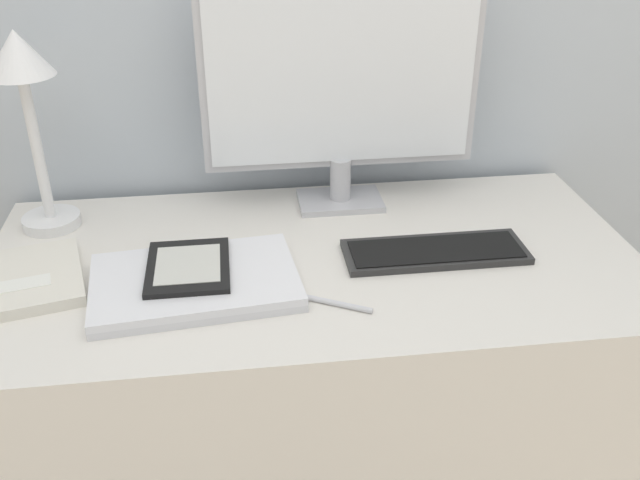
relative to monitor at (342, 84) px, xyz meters
name	(u,v)px	position (x,y,z in m)	size (l,w,h in m)	color
desk	(315,409)	(-0.08, -0.21, -0.59)	(1.14, 0.58, 0.70)	silver
monitor	(342,84)	(0.00, 0.00, 0.00)	(0.52, 0.11, 0.44)	#B7B7BC
keyboard	(435,252)	(0.13, -0.23, -0.24)	(0.32, 0.11, 0.01)	#282828
laptop	(195,282)	(-0.28, -0.28, -0.23)	(0.35, 0.25, 0.03)	silver
ereader	(188,267)	(-0.29, -0.26, -0.21)	(0.13, 0.17, 0.01)	black
desk_lamp	(25,91)	(-0.55, -0.02, 0.02)	(0.11, 0.11, 0.36)	white
notebook	(23,280)	(-0.56, -0.24, -0.23)	(0.23, 0.24, 0.02)	silver
pen	(332,302)	(-0.07, -0.36, -0.24)	(0.12, 0.07, 0.01)	silver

